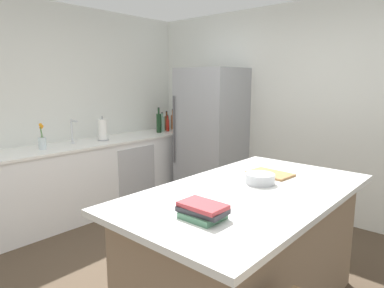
% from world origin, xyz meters
% --- Properties ---
extents(wall_rear, '(6.00, 0.10, 2.60)m').
position_xyz_m(wall_rear, '(0.00, 2.25, 1.30)').
color(wall_rear, silver).
rests_on(wall_rear, ground_plane).
extents(wall_left, '(0.10, 6.00, 2.60)m').
position_xyz_m(wall_left, '(-2.45, 0.00, 1.30)').
color(wall_left, silver).
rests_on(wall_left, ground_plane).
extents(counter_run_left, '(0.67, 3.06, 0.91)m').
position_xyz_m(counter_run_left, '(-2.08, 0.59, 0.46)').
color(counter_run_left, white).
rests_on(counter_run_left, ground_plane).
extents(kitchen_island, '(1.07, 1.92, 0.92)m').
position_xyz_m(kitchen_island, '(0.48, 0.12, 0.47)').
color(kitchen_island, '#8E755B').
rests_on(kitchen_island, ground_plane).
extents(refrigerator, '(0.80, 0.74, 1.84)m').
position_xyz_m(refrigerator, '(-1.22, 1.85, 0.92)').
color(refrigerator, '#93969B').
rests_on(refrigerator, ground_plane).
extents(sink_faucet, '(0.15, 0.05, 0.30)m').
position_xyz_m(sink_faucet, '(-2.13, 0.28, 1.07)').
color(sink_faucet, silver).
rests_on(sink_faucet, counter_run_left).
extents(flower_vase, '(0.08, 0.08, 0.29)m').
position_xyz_m(flower_vase, '(-2.06, -0.13, 1.01)').
color(flower_vase, silver).
rests_on(flower_vase, counter_run_left).
extents(paper_towel_roll, '(0.14, 0.14, 0.31)m').
position_xyz_m(paper_towel_roll, '(-2.06, 0.66, 1.04)').
color(paper_towel_roll, gray).
rests_on(paper_towel_roll, counter_run_left).
extents(vinegar_bottle, '(0.06, 0.06, 0.32)m').
position_xyz_m(vinegar_bottle, '(-2.11, 1.99, 1.03)').
color(vinegar_bottle, '#994C23').
rests_on(vinegar_bottle, counter_run_left).
extents(syrup_bottle, '(0.07, 0.07, 0.30)m').
position_xyz_m(syrup_bottle, '(-2.15, 1.90, 1.03)').
color(syrup_bottle, '#5B3319').
rests_on(syrup_bottle, counter_run_left).
extents(hot_sauce_bottle, '(0.05, 0.05, 0.25)m').
position_xyz_m(hot_sauce_bottle, '(-2.04, 1.81, 1.01)').
color(hot_sauce_bottle, red).
rests_on(hot_sauce_bottle, counter_run_left).
extents(gin_bottle, '(0.08, 0.08, 0.29)m').
position_xyz_m(gin_bottle, '(-2.07, 1.72, 1.03)').
color(gin_bottle, '#8CB79E').
rests_on(gin_bottle, counter_run_left).
extents(wine_bottle, '(0.07, 0.07, 0.37)m').
position_xyz_m(wine_bottle, '(-2.02, 1.62, 1.06)').
color(wine_bottle, '#19381E').
rests_on(wine_bottle, counter_run_left).
extents(cookbook_stack, '(0.27, 0.18, 0.09)m').
position_xyz_m(cookbook_stack, '(0.55, -0.48, 0.97)').
color(cookbook_stack, '#4C7F60').
rests_on(cookbook_stack, kitchen_island).
extents(mixing_bowl, '(0.21, 0.21, 0.08)m').
position_xyz_m(mixing_bowl, '(0.46, 0.29, 0.96)').
color(mixing_bowl, '#B2B5BA').
rests_on(mixing_bowl, kitchen_island).
extents(cutting_board, '(0.35, 0.24, 0.02)m').
position_xyz_m(cutting_board, '(0.39, 0.56, 0.93)').
color(cutting_board, '#9E7042').
rests_on(cutting_board, kitchen_island).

